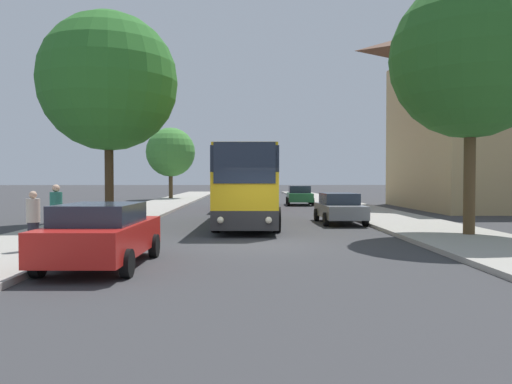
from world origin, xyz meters
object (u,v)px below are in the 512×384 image
object	(u,v)px
bus_middle	(245,184)
parked_car_right_far	(300,195)
parked_car_left_curb	(102,234)
tree_left_far	(171,152)
tree_right_near	(471,58)
bus_front	(248,185)
pedestrian_waiting_near	(33,221)
pedestrian_waiting_far	(56,214)
tree_left_near	(108,82)
parked_car_right_near	(339,208)

from	to	relation	value
bus_middle	parked_car_right_far	size ratio (longest dim) A/B	2.43
parked_car_left_curb	tree_left_far	distance (m)	38.59
tree_left_far	tree_right_near	distance (m)	36.19
bus_front	pedestrian_waiting_near	bearing A→B (deg)	-121.65
bus_front	bus_middle	bearing A→B (deg)	92.15
pedestrian_waiting_far	bus_middle	bearing A→B (deg)	-67.57
tree_right_near	bus_middle	bearing A→B (deg)	113.79
bus_front	parked_car_right_far	bearing A→B (deg)	77.63
bus_middle	parked_car_right_far	distance (m)	6.18
pedestrian_waiting_near	pedestrian_waiting_far	distance (m)	1.49
pedestrian_waiting_near	tree_left_near	distance (m)	10.90
bus_front	pedestrian_waiting_near	xyz separation A→B (m)	(-5.89, -9.02, -0.86)
bus_front	tree_left_far	xyz separation A→B (m)	(-7.62, 27.44, 2.93)
parked_car_right_far	tree_right_near	bearing A→B (deg)	101.66
parked_car_right_near	tree_left_far	size ratio (longest dim) A/B	0.63
pedestrian_waiting_near	parked_car_left_curb	bearing A→B (deg)	-171.89
tree_left_near	tree_right_near	size ratio (longest dim) A/B	1.06
parked_car_right_far	pedestrian_waiting_near	xyz separation A→B (m)	(-10.09, -26.06, 0.17)
tree_left_far	parked_car_right_far	bearing A→B (deg)	-41.29
pedestrian_waiting_near	parked_car_right_near	bearing A→B (deg)	-92.36
bus_middle	parked_car_left_curb	world-z (taller)	bus_middle
parked_car_right_near	pedestrian_waiting_near	xyz separation A→B (m)	(-10.20, -9.66, 0.22)
tree_left_near	parked_car_left_curb	bearing A→B (deg)	-75.61
pedestrian_waiting_near	tree_left_near	world-z (taller)	tree_left_near
bus_middle	pedestrian_waiting_near	bearing A→B (deg)	-104.03
parked_car_right_near	parked_car_right_far	world-z (taller)	parked_car_right_far
pedestrian_waiting_near	pedestrian_waiting_far	world-z (taller)	pedestrian_waiting_far
bus_front	parked_car_right_near	size ratio (longest dim) A/B	2.41
bus_front	pedestrian_waiting_far	world-z (taller)	bus_front
pedestrian_waiting_far	tree_left_far	xyz separation A→B (m)	(-1.79, 34.96, 3.70)
parked_car_right_far	tree_left_far	xyz separation A→B (m)	(-11.83, 10.39, 3.96)
parked_car_right_near	parked_car_right_far	xyz separation A→B (m)	(-0.11, 16.40, 0.05)
bus_middle	pedestrian_waiting_far	size ratio (longest dim) A/B	6.11
parked_car_right_near	pedestrian_waiting_far	bearing A→B (deg)	38.56
parked_car_right_near	parked_car_left_curb	bearing A→B (deg)	55.10
parked_car_right_near	parked_car_right_far	size ratio (longest dim) A/B	1.00
bus_front	tree_left_far	size ratio (longest dim) A/B	1.52
bus_middle	tree_left_near	xyz separation A→B (m)	(-6.23, -12.43, 4.77)
parked_car_right_near	tree_left_far	xyz separation A→B (m)	(-11.93, 26.79, 4.00)
parked_car_right_near	tree_left_far	bearing A→B (deg)	-66.30
bus_middle	parked_car_right_far	bearing A→B (deg)	45.25
pedestrian_waiting_far	parked_car_right_near	bearing A→B (deg)	-103.06
parked_car_right_near	tree_left_near	world-z (taller)	tree_left_near
pedestrian_waiting_near	tree_left_near	size ratio (longest dim) A/B	0.17
parked_car_left_curb	tree_left_near	distance (m)	12.79
bus_middle	pedestrian_waiting_far	xyz separation A→B (m)	(-5.68, -20.30, -0.70)
bus_front	tree_left_near	distance (m)	7.93
pedestrian_waiting_far	tree_left_near	xyz separation A→B (m)	(-0.55, 7.87, 5.48)
parked_car_right_far	tree_right_near	xyz separation A→B (m)	(3.59, -22.31, 5.53)
bus_middle	pedestrian_waiting_near	world-z (taller)	bus_middle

